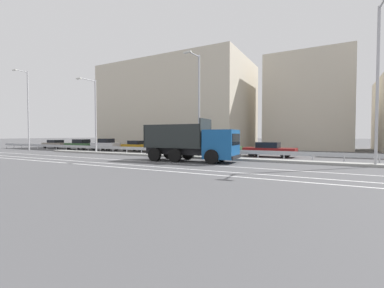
% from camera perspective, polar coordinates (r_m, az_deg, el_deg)
% --- Properties ---
extents(ground_plane, '(320.00, 320.00, 0.00)m').
position_cam_1_polar(ground_plane, '(21.70, -6.78, -3.44)').
color(ground_plane, '#4C4C4F').
extents(lane_strip_0, '(64.20, 0.16, 0.01)m').
position_cam_1_polar(lane_strip_0, '(18.57, -3.16, -4.33)').
color(lane_strip_0, silver).
rests_on(lane_strip_0, ground_plane).
extents(lane_strip_1, '(64.20, 0.16, 0.01)m').
position_cam_1_polar(lane_strip_1, '(16.62, -7.43, -5.08)').
color(lane_strip_1, silver).
rests_on(lane_strip_1, ground_plane).
extents(lane_strip_2, '(64.20, 0.16, 0.01)m').
position_cam_1_polar(lane_strip_2, '(15.58, -10.31, -5.58)').
color(lane_strip_2, silver).
rests_on(lane_strip_2, ground_plane).
extents(median_island, '(35.31, 1.10, 0.18)m').
position_cam_1_polar(median_island, '(23.79, -3.26, -2.73)').
color(median_island, gray).
rests_on(median_island, ground_plane).
extents(median_guardrail, '(64.20, 0.09, 0.78)m').
position_cam_1_polar(median_guardrail, '(24.66, -1.97, -1.45)').
color(median_guardrail, '#9EA0A5').
rests_on(median_guardrail, ground_plane).
extents(dump_truck, '(7.54, 3.02, 3.29)m').
position_cam_1_polar(dump_truck, '(19.63, 2.12, -0.33)').
color(dump_truck, '#144C8C').
rests_on(dump_truck, ground_plane).
extents(median_road_sign, '(0.74, 0.16, 2.14)m').
position_cam_1_polar(median_road_sign, '(24.21, -5.07, -0.19)').
color(median_road_sign, white).
rests_on(median_road_sign, ground_plane).
extents(street_lamp_0, '(0.71, 1.87, 10.64)m').
position_cam_1_polar(street_lamp_0, '(41.24, -32.74, 6.85)').
color(street_lamp_0, '#ADADB2').
rests_on(street_lamp_0, ground_plane).
extents(street_lamp_1, '(0.71, 2.27, 8.18)m').
position_cam_1_polar(street_lamp_1, '(30.62, -20.90, 6.59)').
color(street_lamp_1, '#ADADB2').
rests_on(street_lamp_1, ground_plane).
extents(street_lamp_2, '(0.71, 2.00, 9.07)m').
position_cam_1_polar(street_lamp_2, '(22.80, 1.38, 9.42)').
color(street_lamp_2, '#ADADB2').
rests_on(street_lamp_2, ground_plane).
extents(street_lamp_3, '(0.71, 2.12, 10.16)m').
position_cam_1_polar(street_lamp_3, '(20.37, 36.03, 11.55)').
color(street_lamp_3, '#ADADB2').
rests_on(street_lamp_3, ground_plane).
extents(parked_car_0, '(4.64, 1.95, 1.31)m').
position_cam_1_polar(parked_car_0, '(45.59, -28.00, 0.03)').
color(parked_car_0, gray).
rests_on(parked_car_0, ground_plane).
extents(parked_car_1, '(4.78, 2.08, 1.46)m').
position_cam_1_polar(parked_car_1, '(39.94, -23.49, -0.07)').
color(parked_car_1, '#335B33').
rests_on(parked_car_1, ground_plane).
extents(parked_car_2, '(3.96, 2.01, 1.59)m').
position_cam_1_polar(parked_car_2, '(36.18, -18.62, -0.12)').
color(parked_car_2, silver).
rests_on(parked_car_2, ground_plane).
extents(parked_car_3, '(4.34, 2.08, 1.37)m').
position_cam_1_polar(parked_car_3, '(33.24, -12.09, -0.39)').
color(parked_car_3, '#B27A14').
rests_on(parked_car_3, ground_plane).
extents(parked_car_4, '(4.89, 2.14, 1.45)m').
position_cam_1_polar(parked_car_4, '(29.87, -4.94, -0.55)').
color(parked_car_4, black).
rests_on(parked_car_4, ground_plane).
extents(parked_car_5, '(4.80, 1.91, 1.36)m').
position_cam_1_polar(parked_car_5, '(27.18, 5.83, -0.87)').
color(parked_car_5, '#335B33').
rests_on(parked_car_5, ground_plane).
extents(parked_car_6, '(4.84, 2.01, 1.38)m').
position_cam_1_polar(parked_car_6, '(25.28, 16.77, -1.15)').
color(parked_car_6, maroon).
rests_on(parked_car_6, ground_plane).
extents(background_building_0, '(23.80, 14.02, 13.65)m').
position_cam_1_polar(background_building_0, '(44.15, -3.22, 8.19)').
color(background_building_0, beige).
rests_on(background_building_0, ground_plane).
extents(background_building_1, '(11.29, 8.66, 13.40)m').
position_cam_1_polar(background_building_1, '(41.56, 24.35, 8.23)').
color(background_building_1, beige).
rests_on(background_building_1, ground_plane).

